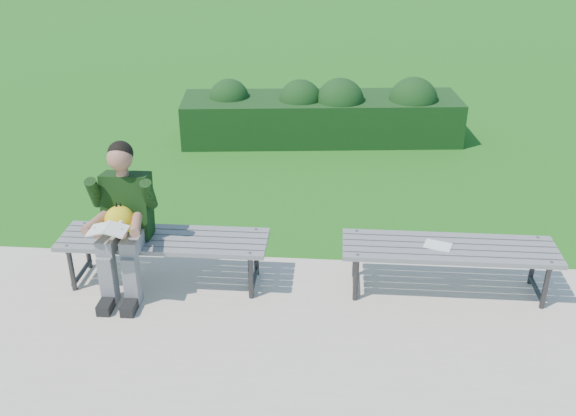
# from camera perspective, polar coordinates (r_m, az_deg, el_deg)

# --- Properties ---
(ground) EXTENTS (80.00, 80.00, 0.00)m
(ground) POSITION_cam_1_polar(r_m,az_deg,el_deg) (6.12, 3.20, -4.74)
(ground) COLOR #377C19
(ground) RESTS_ON ground
(walkway) EXTENTS (30.00, 3.50, 0.02)m
(walkway) POSITION_cam_1_polar(r_m,az_deg,el_deg) (4.70, 2.59, -15.67)
(walkway) COLOR beige
(walkway) RESTS_ON ground
(hedge) EXTENTS (3.91, 1.34, 0.91)m
(hedge) POSITION_cam_1_polar(r_m,az_deg,el_deg) (9.04, 3.31, 8.41)
(hedge) COLOR #144214
(hedge) RESTS_ON ground
(bench_left) EXTENTS (1.80, 0.50, 0.46)m
(bench_left) POSITION_cam_1_polar(r_m,az_deg,el_deg) (5.67, -10.97, -3.09)
(bench_left) COLOR slate
(bench_left) RESTS_ON walkway
(bench_right) EXTENTS (1.80, 0.50, 0.46)m
(bench_right) POSITION_cam_1_polar(r_m,az_deg,el_deg) (5.61, 14.12, -3.80)
(bench_right) COLOR slate
(bench_right) RESTS_ON walkway
(seated_boy) EXTENTS (0.56, 0.76, 1.31)m
(seated_boy) POSITION_cam_1_polar(r_m,az_deg,el_deg) (5.54, -14.47, -0.71)
(seated_boy) COLOR gray
(seated_boy) RESTS_ON walkway
(paper_sheet) EXTENTS (0.26, 0.22, 0.01)m
(paper_sheet) POSITION_cam_1_polar(r_m,az_deg,el_deg) (5.56, 13.17, -3.26)
(paper_sheet) COLOR white
(paper_sheet) RESTS_ON bench_right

